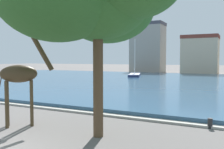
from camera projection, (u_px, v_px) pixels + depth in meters
The scene contains 7 objects.
harbor_water at pixel (175, 83), 34.64m from camera, with size 85.77×42.76×0.34m, color #2D5170.
quay_edge_coping at pixel (95, 113), 15.40m from camera, with size 85.77×0.50×0.12m, color #ADA89E.
giraffe_statue at pixel (22, 76), 12.60m from camera, with size 2.31×2.33×5.02m.
sailboat_navy at pixel (135, 76), 46.20m from camera, with size 4.02×7.71×7.10m.
mooring_bollard at pixel (210, 123), 12.26m from camera, with size 0.24×0.24×0.50m, color #232326.
townhouse_tall_gabled at pixel (148, 48), 64.39m from camera, with size 8.27×5.76×12.73m.
townhouse_end_terrace at pixel (200, 55), 55.78m from camera, with size 7.74×6.01×8.71m.
Camera 1 is at (7.82, -5.64, 3.38)m, focal length 40.19 mm.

